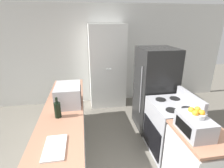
{
  "coord_description": "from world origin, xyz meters",
  "views": [
    {
      "loc": [
        -0.51,
        -1.08,
        2.15
      ],
      "look_at": [
        0.0,
        1.96,
        1.05
      ],
      "focal_mm": 28.0,
      "sensor_mm": 36.0,
      "label": 1
    }
  ],
  "objects_px": {
    "fruit_bowl": "(196,113)",
    "wine_bottle": "(58,110)",
    "refrigerator": "(155,90)",
    "toaster_oven": "(194,125)",
    "stove": "(170,128)",
    "pantry_cabinet": "(107,67)",
    "microwave": "(68,95)"
  },
  "relations": [
    {
      "from": "stove",
      "to": "pantry_cabinet",
      "type": "bearing_deg",
      "value": 110.62
    },
    {
      "from": "pantry_cabinet",
      "to": "microwave",
      "type": "bearing_deg",
      "value": -116.38
    },
    {
      "from": "pantry_cabinet",
      "to": "refrigerator",
      "type": "bearing_deg",
      "value": -57.44
    },
    {
      "from": "toaster_oven",
      "to": "fruit_bowl",
      "type": "xyz_separation_m",
      "value": [
        0.0,
        0.01,
        0.15
      ]
    },
    {
      "from": "pantry_cabinet",
      "to": "microwave",
      "type": "xyz_separation_m",
      "value": [
        -0.87,
        -1.75,
        0.01
      ]
    },
    {
      "from": "microwave",
      "to": "wine_bottle",
      "type": "distance_m",
      "value": 0.42
    },
    {
      "from": "wine_bottle",
      "to": "refrigerator",
      "type": "bearing_deg",
      "value": 26.99
    },
    {
      "from": "wine_bottle",
      "to": "fruit_bowl",
      "type": "xyz_separation_m",
      "value": [
        1.61,
        -0.64,
        0.15
      ]
    },
    {
      "from": "wine_bottle",
      "to": "toaster_oven",
      "type": "height_order",
      "value": "wine_bottle"
    },
    {
      "from": "stove",
      "to": "refrigerator",
      "type": "relative_size",
      "value": 0.63
    },
    {
      "from": "stove",
      "to": "refrigerator",
      "type": "bearing_deg",
      "value": 88.25
    },
    {
      "from": "microwave",
      "to": "wine_bottle",
      "type": "bearing_deg",
      "value": -106.75
    },
    {
      "from": "wine_bottle",
      "to": "fruit_bowl",
      "type": "height_order",
      "value": "fruit_bowl"
    },
    {
      "from": "microwave",
      "to": "toaster_oven",
      "type": "height_order",
      "value": "microwave"
    },
    {
      "from": "fruit_bowl",
      "to": "refrigerator",
      "type": "bearing_deg",
      "value": 83.65
    },
    {
      "from": "refrigerator",
      "to": "microwave",
      "type": "relative_size",
      "value": 3.18
    },
    {
      "from": "stove",
      "to": "wine_bottle",
      "type": "xyz_separation_m",
      "value": [
        -1.76,
        -0.11,
        0.56
      ]
    },
    {
      "from": "stove",
      "to": "microwave",
      "type": "bearing_deg",
      "value": 169.69
    },
    {
      "from": "stove",
      "to": "microwave",
      "type": "xyz_separation_m",
      "value": [
        -1.64,
        0.3,
        0.6
      ]
    },
    {
      "from": "microwave",
      "to": "fruit_bowl",
      "type": "relative_size",
      "value": 2.64
    },
    {
      "from": "toaster_oven",
      "to": "fruit_bowl",
      "type": "distance_m",
      "value": 0.15
    },
    {
      "from": "refrigerator",
      "to": "fruit_bowl",
      "type": "bearing_deg",
      "value": -96.35
    },
    {
      "from": "pantry_cabinet",
      "to": "microwave",
      "type": "height_order",
      "value": "pantry_cabinet"
    },
    {
      "from": "microwave",
      "to": "fruit_bowl",
      "type": "distance_m",
      "value": 1.82
    },
    {
      "from": "refrigerator",
      "to": "wine_bottle",
      "type": "height_order",
      "value": "refrigerator"
    },
    {
      "from": "wine_bottle",
      "to": "toaster_oven",
      "type": "xyz_separation_m",
      "value": [
        1.61,
        -0.65,
        -0.0
      ]
    },
    {
      "from": "stove",
      "to": "toaster_oven",
      "type": "relative_size",
      "value": 2.42
    },
    {
      "from": "pantry_cabinet",
      "to": "stove",
      "type": "height_order",
      "value": "pantry_cabinet"
    },
    {
      "from": "refrigerator",
      "to": "toaster_oven",
      "type": "relative_size",
      "value": 3.83
    },
    {
      "from": "wine_bottle",
      "to": "stove",
      "type": "bearing_deg",
      "value": 3.44
    },
    {
      "from": "fruit_bowl",
      "to": "wine_bottle",
      "type": "bearing_deg",
      "value": 158.43
    },
    {
      "from": "fruit_bowl",
      "to": "pantry_cabinet",
      "type": "bearing_deg",
      "value": 102.58
    }
  ]
}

